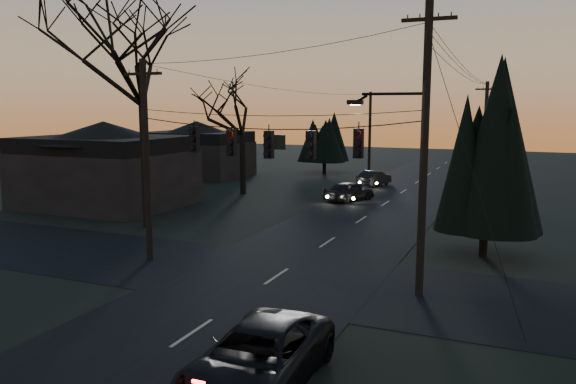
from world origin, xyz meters
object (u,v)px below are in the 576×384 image
at_px(utility_pole_right, 419,295).
at_px(utility_pole_far_l, 369,172).
at_px(evergreen_right, 488,155).
at_px(suv_near, 258,359).
at_px(sedan_oncoming_a, 349,191).
at_px(sedan_oncoming_b, 374,178).
at_px(utility_pole_far_r, 482,189).
at_px(utility_pole_left, 150,260).
at_px(bare_tree_left, 141,56).

xyz_separation_m(utility_pole_right, utility_pole_far_l, (-11.50, 36.00, 0.00)).
xyz_separation_m(evergreen_right, suv_near, (-3.96, -14.43, -3.75)).
xyz_separation_m(sedan_oncoming_a, sedan_oncoming_b, (-0.30, 8.05, -0.06)).
relative_size(utility_pole_far_r, evergreen_right, 1.09).
height_order(utility_pole_left, utility_pole_far_r, same).
xyz_separation_m(utility_pole_left, sedan_oncoming_b, (3.10, 26.13, 0.63)).
xyz_separation_m(utility_pole_right, sedan_oncoming_a, (-8.10, 18.08, 0.69)).
bearing_deg(utility_pole_right, utility_pole_left, 180.00).
height_order(utility_pole_left, utility_pole_far_l, utility_pole_left).
distance_m(utility_pole_right, utility_pole_left, 11.50).
bearing_deg(utility_pole_far_l, suv_near, -78.22).
distance_m(utility_pole_far_r, sedan_oncoming_a, 12.83).
bearing_deg(sedan_oncoming_a, sedan_oncoming_b, -63.17).
bearing_deg(utility_pole_left, sedan_oncoming_a, 79.36).
bearing_deg(utility_pole_right, suv_near, -105.81).
bearing_deg(bare_tree_left, suv_near, -45.21).
height_order(bare_tree_left, sedan_oncoming_a, bare_tree_left).
xyz_separation_m(utility_pole_far_l, sedan_oncoming_a, (3.40, -17.92, 0.69)).
bearing_deg(sedan_oncoming_a, utility_pole_left, 104.06).
relative_size(utility_pole_far_l, evergreen_right, 1.03).
bearing_deg(suv_near, sedan_oncoming_b, 98.51).
height_order(utility_pole_right, sedan_oncoming_b, utility_pole_right).
height_order(utility_pole_far_r, utility_pole_far_l, utility_pole_far_r).
distance_m(utility_pole_far_l, sedan_oncoming_b, 10.36).
bearing_deg(utility_pole_left, utility_pole_far_l, 90.00).
height_order(utility_pole_right, bare_tree_left, bare_tree_left).
height_order(suv_near, sedan_oncoming_b, suv_near).
bearing_deg(bare_tree_left, sedan_oncoming_b, 70.40).
bearing_deg(utility_pole_right, evergreen_right, 75.25).
xyz_separation_m(utility_pole_far_r, sedan_oncoming_b, (-8.40, -1.87, 0.63)).
height_order(utility_pole_right, utility_pole_far_r, utility_pole_right).
distance_m(utility_pole_far_r, bare_tree_left, 29.02).
bearing_deg(sedan_oncoming_b, bare_tree_left, 84.09).
distance_m(utility_pole_right, evergreen_right, 7.91).
height_order(utility_pole_right, evergreen_right, evergreen_right).
height_order(bare_tree_left, suv_near, bare_tree_left).
xyz_separation_m(utility_pole_left, utility_pole_far_r, (11.50, 28.00, 0.00)).
height_order(utility_pole_right, sedan_oncoming_a, utility_pole_right).
distance_m(utility_pole_left, evergreen_right, 15.27).
relative_size(evergreen_right, sedan_oncoming_a, 1.93).
xyz_separation_m(utility_pole_far_l, bare_tree_left, (-4.27, -30.55, 9.21)).
xyz_separation_m(bare_tree_left, suv_near, (13.47, -13.57, -8.48)).
xyz_separation_m(utility_pole_far_l, sedan_oncoming_b, (3.10, -9.87, 0.63)).
relative_size(utility_pole_left, utility_pole_far_l, 1.06).
distance_m(bare_tree_left, suv_near, 20.92).
bearing_deg(sedan_oncoming_b, utility_pole_left, 96.94).
height_order(bare_tree_left, sedan_oncoming_b, bare_tree_left).
distance_m(evergreen_right, sedan_oncoming_a, 15.76).
bearing_deg(utility_pole_far_r, bare_tree_left, -124.97).
distance_m(evergreen_right, suv_near, 15.42).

